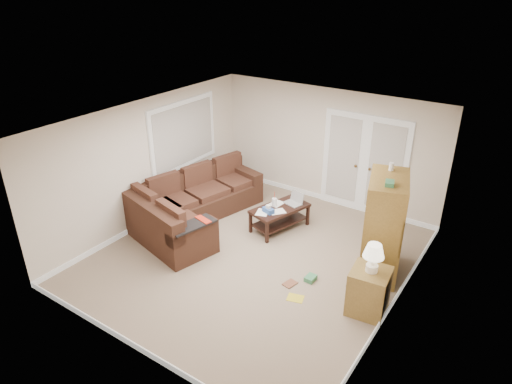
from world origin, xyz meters
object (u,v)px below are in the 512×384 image
Objects in this scene: side_cabinet at (369,288)px; coffee_table at (280,217)px; sectional_sofa at (190,208)px; tv_armoire at (383,226)px.

coffee_table is at bearing 143.26° from side_cabinet.
coffee_table is at bearing 42.07° from sectional_sofa.
side_cabinet reaches higher than coffee_table.
side_cabinet is (0.23, -1.08, -0.45)m from tv_armoire.
sectional_sofa is 3.79m from tv_armoire.
sectional_sofa is 3.98m from side_cabinet.
coffee_table is (1.60, 0.85, -0.09)m from sectional_sofa.
sectional_sofa is 1.77× the size of tv_armoire.
side_cabinet reaches higher than sectional_sofa.
side_cabinet is (3.95, -0.51, 0.07)m from sectional_sofa.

